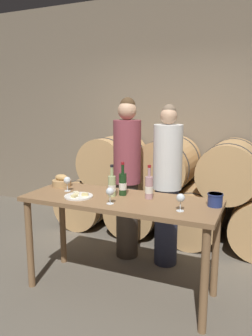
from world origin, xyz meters
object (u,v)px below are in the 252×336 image
(wine_bottle_rose, at_px, (149,187))
(blue_crock, at_px, (215,199))
(tasting_table, at_px, (120,212))
(wine_glass_far_left, at_px, (67,181))
(cheese_plate, at_px, (79,196))
(wine_bottle_red, at_px, (123,184))
(wine_bottle_white, at_px, (112,186))
(person_left, at_px, (127,176))
(person_right, at_px, (167,185))
(wine_glass_center, at_px, (181,199))
(wine_glass_left, at_px, (110,192))
(bread_basket, at_px, (62,182))

(wine_bottle_rose, distance_m, blue_crock, 0.57)
(blue_crock, bearing_deg, wine_bottle_rose, -179.35)
(tasting_table, distance_m, wine_glass_far_left, 0.61)
(blue_crock, distance_m, cheese_plate, 1.18)
(wine_bottle_red, relative_size, cheese_plate, 1.20)
(wine_bottle_red, xyz_separation_m, blue_crock, (0.83, -0.00, -0.05))
(wine_bottle_white, bearing_deg, person_left, 101.75)
(person_right, xyz_separation_m, wine_bottle_red, (-0.25, -0.59, 0.12))
(person_right, relative_size, wine_bottle_rose, 5.69)
(person_left, relative_size, wine_glass_center, 12.69)
(tasting_table, relative_size, wine_glass_left, 12.36)
(wine_bottle_white, relative_size, wine_glass_left, 2.07)
(wine_bottle_rose, xyz_separation_m, blue_crock, (0.57, 0.01, -0.04))
(wine_glass_far_left, bearing_deg, person_right, 40.65)
(cheese_plate, xyz_separation_m, wine_glass_left, (0.35, -0.07, 0.09))
(wine_bottle_white, xyz_separation_m, bread_basket, (-0.63, 0.13, -0.05))
(cheese_plate, relative_size, wine_glass_far_left, 1.82)
(person_right, height_order, bread_basket, person_right)
(tasting_table, distance_m, wine_bottle_rose, 0.34)
(wine_bottle_white, xyz_separation_m, blue_crock, (0.90, 0.07, -0.04))
(wine_bottle_rose, relative_size, wine_glass_left, 2.14)
(wine_bottle_white, height_order, blue_crock, wine_bottle_white)
(wine_glass_left, bearing_deg, wine_bottle_white, 111.85)
(wine_glass_far_left, relative_size, wine_glass_left, 1.00)
(tasting_table, distance_m, wine_bottle_white, 0.25)
(tasting_table, height_order, bread_basket, bread_basket)
(person_left, height_order, wine_bottle_rose, person_left)
(wine_bottle_red, xyz_separation_m, wine_glass_center, (0.60, -0.24, -0.00))
(wine_bottle_white, height_order, cheese_plate, wine_bottle_white)
(blue_crock, distance_m, wine_glass_center, 0.33)
(wine_glass_center, bearing_deg, wine_bottle_rose, 146.19)
(wine_bottle_white, bearing_deg, person_right, 64.24)
(wine_bottle_rose, xyz_separation_m, wine_glass_left, (-0.24, -0.28, -0.00))
(person_left, xyz_separation_m, wine_glass_center, (0.81, -0.83, 0.07))
(tasting_table, relative_size, wine_bottle_rose, 5.77)
(wine_bottle_red, relative_size, blue_crock, 2.40)
(tasting_table, xyz_separation_m, person_right, (0.22, 0.70, 0.11))
(wine_bottle_white, distance_m, wine_glass_center, 0.69)
(person_left, bearing_deg, bread_basket, -132.44)
(bread_basket, height_order, wine_glass_center, wine_glass_center)
(person_left, height_order, wine_glass_center, person_left)
(wine_bottle_rose, bearing_deg, wine_glass_center, -33.81)
(blue_crock, distance_m, bread_basket, 1.53)
(wine_bottle_white, distance_m, wine_glass_left, 0.23)
(bread_basket, bearing_deg, wine_bottle_red, -4.35)
(wine_glass_center, bearing_deg, person_left, 134.33)
(person_left, distance_m, person_right, 0.46)
(tasting_table, relative_size, person_left, 0.97)
(tasting_table, bearing_deg, wine_glass_center, -12.69)
(wine_glass_center, bearing_deg, bread_basket, 167.37)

